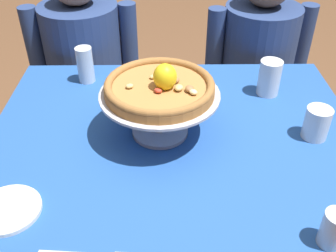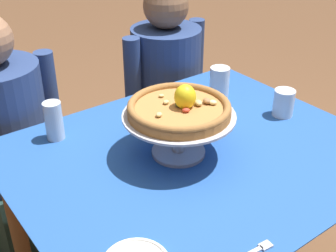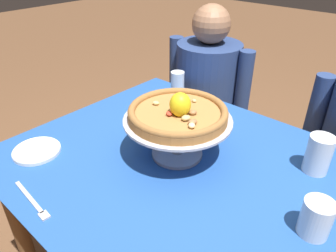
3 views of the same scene
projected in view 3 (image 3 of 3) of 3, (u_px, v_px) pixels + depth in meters
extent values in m
cylinder|color=brown|center=(22.00, 234.00, 1.31)|extent=(0.06, 0.06, 0.74)
cylinder|color=brown|center=(158.00, 149.00, 1.84)|extent=(0.06, 0.06, 0.74)
cube|color=brown|center=(183.00, 167.00, 1.08)|extent=(1.15, 0.94, 0.02)
cube|color=#23519E|center=(183.00, 164.00, 1.08)|extent=(1.19, 0.98, 0.00)
cylinder|color=#B7B7C1|center=(177.00, 153.00, 1.12)|extent=(0.18, 0.18, 0.01)
cylinder|color=#B7B7C1|center=(177.00, 137.00, 1.08)|extent=(0.04, 0.04, 0.13)
cylinder|color=#B7B7C1|center=(178.00, 119.00, 1.05)|extent=(0.36, 0.36, 0.01)
cylinder|color=#AD753D|center=(178.00, 115.00, 1.04)|extent=(0.33, 0.33, 0.03)
torus|color=olive|center=(178.00, 111.00, 1.03)|extent=(0.33, 0.33, 0.02)
ellipsoid|color=tan|center=(182.00, 104.00, 1.07)|extent=(0.03, 0.02, 0.01)
ellipsoid|color=tan|center=(194.00, 101.00, 1.09)|extent=(0.02, 0.02, 0.01)
ellipsoid|color=#C63D28|center=(169.00, 114.00, 1.00)|extent=(0.03, 0.03, 0.01)
ellipsoid|color=tan|center=(187.00, 118.00, 0.98)|extent=(0.03, 0.04, 0.02)
ellipsoid|color=#996B42|center=(193.00, 112.00, 1.01)|extent=(0.03, 0.03, 0.01)
ellipsoid|color=tan|center=(156.00, 103.00, 1.07)|extent=(0.03, 0.03, 0.01)
ellipsoid|color=beige|center=(192.00, 125.00, 0.94)|extent=(0.03, 0.03, 0.01)
ellipsoid|color=#996B42|center=(193.00, 122.00, 0.96)|extent=(0.03, 0.03, 0.02)
ellipsoid|color=#4C7533|center=(179.00, 109.00, 1.03)|extent=(0.02, 0.02, 0.01)
ellipsoid|color=yellow|center=(180.00, 105.00, 1.00)|extent=(0.08, 0.08, 0.08)
cylinder|color=silver|center=(177.00, 86.00, 1.46)|extent=(0.06, 0.06, 0.14)
cylinder|color=silver|center=(177.00, 90.00, 1.47)|extent=(0.06, 0.06, 0.10)
cylinder|color=white|center=(319.00, 154.00, 1.01)|extent=(0.08, 0.08, 0.13)
cylinder|color=silver|center=(315.00, 165.00, 1.03)|extent=(0.07, 0.07, 0.05)
cylinder|color=white|center=(316.00, 219.00, 0.80)|extent=(0.08, 0.08, 0.10)
cylinder|color=silver|center=(314.00, 225.00, 0.81)|extent=(0.07, 0.07, 0.06)
cylinder|color=white|center=(37.00, 151.00, 1.13)|extent=(0.17, 0.17, 0.01)
torus|color=white|center=(36.00, 150.00, 1.12)|extent=(0.16, 0.16, 0.01)
cube|color=#B7B7C1|center=(29.00, 197.00, 0.93)|extent=(0.18, 0.03, 0.01)
cube|color=#B7B7C1|center=(44.00, 216.00, 0.87)|extent=(0.03, 0.03, 0.01)
cube|color=#1E3833|center=(202.00, 154.00, 2.05)|extent=(0.31, 0.35, 0.43)
cylinder|color=navy|center=(207.00, 87.00, 1.81)|extent=(0.39, 0.39, 0.51)
sphere|color=#9E7051|center=(211.00, 24.00, 1.63)|extent=(0.20, 0.20, 0.20)
cylinder|color=navy|center=(176.00, 73.00, 1.90)|extent=(0.08, 0.08, 0.43)
cylinder|color=navy|center=(243.00, 90.00, 1.68)|extent=(0.08, 0.08, 0.43)
cube|color=#1E3833|center=(334.00, 219.00, 1.58)|extent=(0.31, 0.35, 0.42)
cylinder|color=navy|center=(314.00, 120.00, 1.43)|extent=(0.08, 0.08, 0.43)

